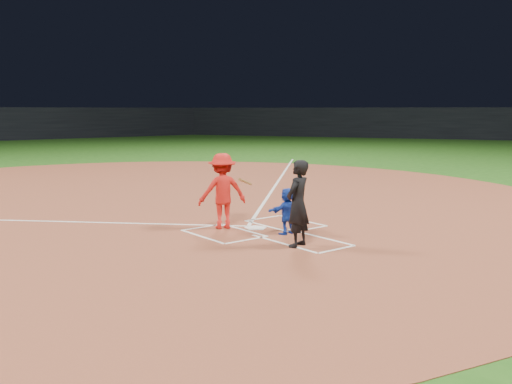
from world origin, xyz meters
TOP-DOWN VIEW (x-y plane):
  - ground at (0.00, 0.00)m, footprint 120.00×120.00m
  - home_plate_dirt at (0.00, 6.00)m, footprint 28.00×28.00m
  - stadium_wall_right at (42.00, 24.00)m, footprint 31.04×52.56m
  - home_plate at (0.00, 0.00)m, footprint 0.60×0.60m
  - catcher at (0.19, -0.98)m, footprint 1.06×0.43m
  - umpire at (-0.47, -2.08)m, footprint 0.80×0.66m
  - chalk_markings at (0.00, 5.29)m, footprint 28.35×17.32m
  - batter_at_plate at (-0.64, 0.52)m, footprint 1.66×1.07m

SIDE VIEW (x-z plane):
  - ground at x=0.00m, z-range 0.00..0.00m
  - home_plate_dirt at x=0.00m, z-range 0.00..0.01m
  - chalk_markings at x=0.00m, z-range 0.01..0.02m
  - home_plate at x=0.00m, z-range 0.01..0.03m
  - catcher at x=0.19m, z-range 0.01..1.12m
  - batter_at_plate at x=-0.64m, z-range 0.01..1.89m
  - umpire at x=-0.47m, z-range 0.01..1.90m
  - stadium_wall_right at x=42.00m, z-range 0.00..3.20m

